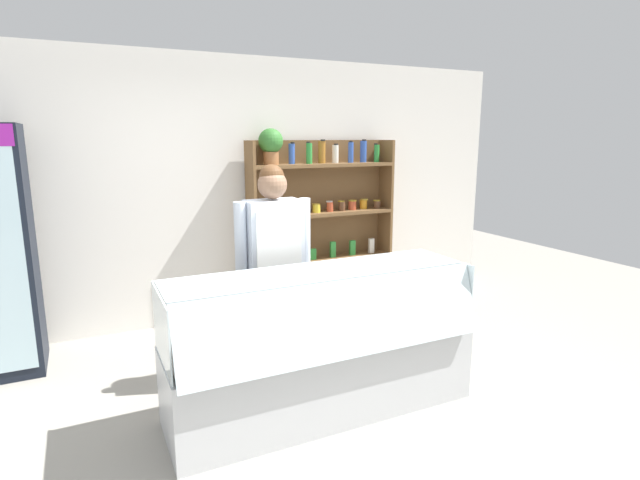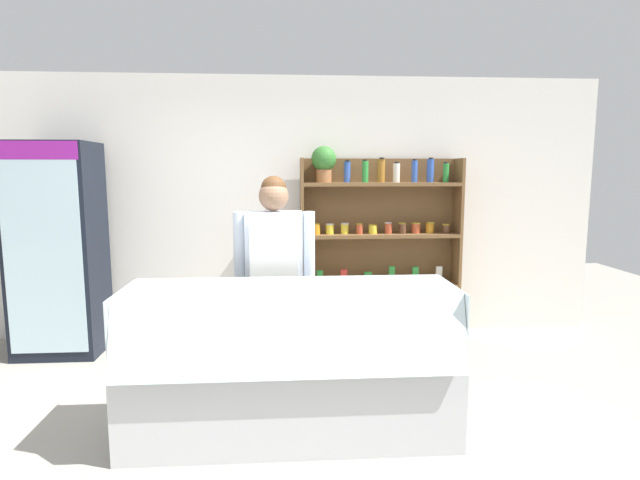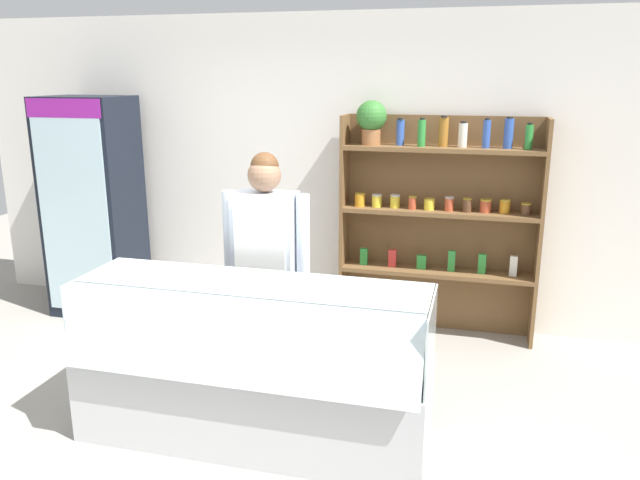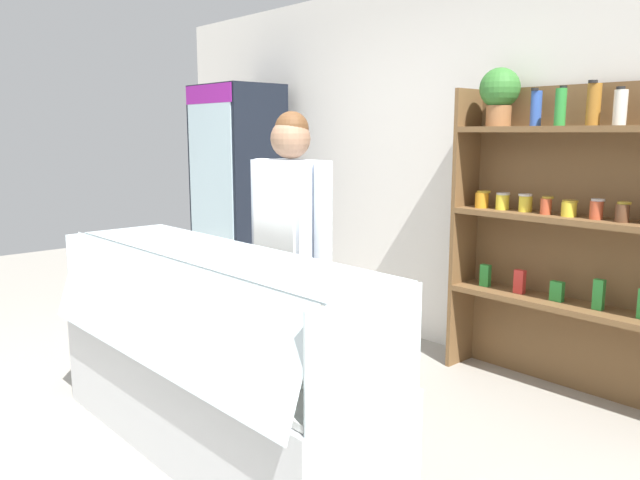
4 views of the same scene
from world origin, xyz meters
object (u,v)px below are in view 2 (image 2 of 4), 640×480
Objects in this scene: deli_display_case at (291,390)px; shop_clerk at (275,268)px; drinks_fridge at (58,250)px; shelving_unit at (374,232)px.

deli_display_case is 0.93m from shop_clerk.
drinks_fridge is 3.07m from shelving_unit.
drinks_fridge is 2.83m from deli_display_case.
drinks_fridge is at bearing -174.63° from shelving_unit.
deli_display_case is at bearing -37.77° from drinks_fridge.
shop_clerk is at bearing -126.29° from shelving_unit.
shelving_unit is (3.06, 0.29, 0.10)m from drinks_fridge.
deli_display_case is 1.25× the size of shop_clerk.
shop_clerk is (2.06, -1.07, 0.01)m from drinks_fridge.
shop_clerk is (-0.11, 0.61, 0.70)m from deli_display_case.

